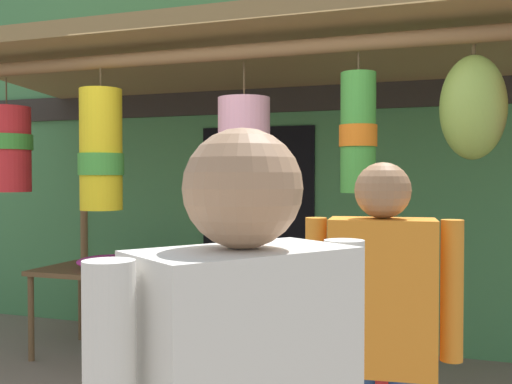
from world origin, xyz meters
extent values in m
cube|color=#47844C|center=(0.00, 2.22, 1.81)|extent=(9.86, 0.25, 3.63)
cube|color=#2D2823|center=(0.00, 2.08, 2.25)|extent=(8.88, 0.04, 0.24)
cube|color=black|center=(-0.54, 2.09, 1.00)|extent=(1.10, 0.03, 2.00)
cylinder|color=brown|center=(-2.47, 2.11, 1.18)|extent=(0.09, 0.09, 2.35)
cylinder|color=brown|center=(-0.17, 0.48, 2.35)|extent=(4.81, 0.10, 0.10)
cylinder|color=brown|center=(-0.17, 2.11, 2.50)|extent=(4.81, 0.10, 0.10)
cube|color=olive|center=(-0.17, 1.29, 2.47)|extent=(5.11, 2.13, 0.28)
cylinder|color=brown|center=(-2.06, 0.54, 2.19)|extent=(0.01, 0.01, 0.22)
cylinder|color=red|center=(-2.06, 0.54, 1.75)|extent=(0.36, 0.36, 0.66)
cylinder|color=green|center=(-2.06, 0.54, 1.80)|extent=(0.39, 0.39, 0.12)
cylinder|color=brown|center=(-1.14, 0.44, 2.23)|extent=(0.01, 0.01, 0.15)
cylinder|color=yellow|center=(-1.14, 0.44, 1.73)|extent=(0.30, 0.30, 0.86)
cylinder|color=green|center=(-1.14, 0.44, 1.62)|extent=(0.32, 0.32, 0.15)
cylinder|color=brown|center=(-0.10, 0.57, 2.18)|extent=(0.01, 0.01, 0.24)
cylinder|color=pink|center=(-0.10, 0.57, 1.73)|extent=(0.35, 0.35, 0.67)
cylinder|color=#D13399|center=(-0.10, 0.57, 1.74)|extent=(0.38, 0.38, 0.12)
cylinder|color=brown|center=(0.67, 0.51, 2.24)|extent=(0.01, 0.01, 0.12)
cylinder|color=green|center=(0.67, 0.51, 1.81)|extent=(0.22, 0.22, 0.74)
cylinder|color=orange|center=(0.67, 0.51, 1.79)|extent=(0.23, 0.23, 0.13)
cylinder|color=#4C3D23|center=(1.34, 0.51, 2.27)|extent=(0.02, 0.02, 0.06)
ellipsoid|color=#89A842|center=(1.34, 0.51, 1.94)|extent=(0.38, 0.32, 0.61)
cube|color=brown|center=(-1.50, 1.17, 0.73)|extent=(1.30, 0.78, 0.04)
cylinder|color=brown|center=(-2.10, 0.83, 0.36)|extent=(0.05, 0.05, 0.71)
cylinder|color=brown|center=(-0.90, 0.83, 0.36)|extent=(0.05, 0.05, 0.71)
cylinder|color=brown|center=(-2.10, 1.51, 0.36)|extent=(0.05, 0.05, 0.71)
cylinder|color=brown|center=(-0.90, 1.51, 0.36)|extent=(0.05, 0.05, 0.71)
ellipsoid|color=#D13399|center=(-1.44, 1.12, 0.81)|extent=(0.74, 0.52, 0.12)
ellipsoid|color=red|center=(-1.33, 1.07, 0.82)|extent=(0.33, 0.26, 0.08)
cube|color=#AD1E1E|center=(0.79, 0.07, 0.44)|extent=(0.46, 0.46, 0.04)
cube|color=#AD1E1E|center=(0.76, 0.25, 0.64)|extent=(0.40, 0.10, 0.40)
cylinder|color=silver|center=(1.06, -1.94, 1.13)|extent=(0.08, 0.08, 0.54)
sphere|color=tan|center=(0.91, -2.15, 1.52)|extent=(0.22, 0.22, 0.22)
cube|color=orange|center=(1.00, -0.87, 1.08)|extent=(0.42, 0.27, 0.59)
cylinder|color=orange|center=(0.75, -0.90, 1.11)|extent=(0.08, 0.08, 0.53)
cylinder|color=orange|center=(1.25, -0.84, 1.11)|extent=(0.08, 0.08, 0.53)
sphere|color=#9E704C|center=(1.00, -0.87, 1.48)|extent=(0.22, 0.22, 0.22)
camera|label=1|loc=(1.29, -3.16, 1.54)|focal=41.57mm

